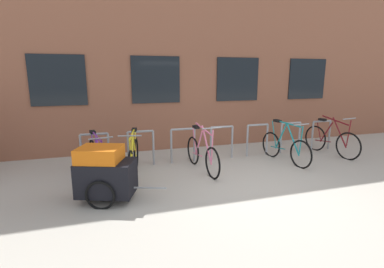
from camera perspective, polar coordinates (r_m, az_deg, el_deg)
ground_plane at (r=5.57m, az=11.68°, el=-10.36°), size 42.00×42.00×0.00m
storefront_building at (r=11.04m, az=-3.73°, el=19.04°), size 28.00×5.92×6.95m
bike_rack at (r=7.14m, az=5.95°, el=-0.95°), size 6.62×0.05×0.84m
bicycle_purple at (r=6.08m, az=-18.35°, el=-4.94°), size 0.52×1.79×0.97m
bicycle_teal at (r=7.25m, az=18.11°, el=-2.43°), size 0.44×1.66×1.02m
bicycle_pink at (r=6.28m, az=2.02°, el=-3.97°), size 0.44×1.72×1.06m
bicycle_maroon at (r=8.36m, az=26.01°, el=-1.12°), size 0.44×1.71×1.05m
bicycle_yellow at (r=6.07m, az=-11.60°, el=-4.67°), size 0.51×1.74×0.99m
bike_trailer at (r=4.98m, az=-16.95°, el=-7.42°), size 1.47×0.87×0.94m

